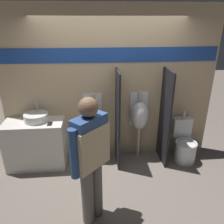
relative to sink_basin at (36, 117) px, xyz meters
The scene contains 11 objects.
ground_plane 1.61m from the sink_basin, 16.04° to the right, with size 16.00×16.00×0.00m, color #70665B.
display_wall 1.37m from the sink_basin, 10.39° to the left, with size 3.74×0.07×2.70m.
sink_counter 0.50m from the sink_basin, 133.92° to the right, with size 1.00×0.51×0.85m.
sink_basin is the anchor object (origin of this frame).
cell_phone 0.30m from the sink_basin, 31.75° to the right, with size 0.07×0.14×0.01m.
divider_near_counter 1.38m from the sink_basin, ahead, with size 0.03×0.55×1.70m.
divider_mid 2.22m from the sink_basin, ahead, with size 0.03×0.55×1.70m.
urinal_near_counter 0.97m from the sink_basin, ahead, with size 0.34×0.27×1.28m.
urinal_far 1.80m from the sink_basin, ahead, with size 0.34×0.27×1.28m.
toilet 2.70m from the sink_basin, ahead, with size 0.40×0.56×0.90m.
person_in_vest 1.59m from the sink_basin, 54.37° to the right, with size 0.47×0.47×1.68m.
Camera 1 is at (-0.28, -3.10, 2.42)m, focal length 35.00 mm.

